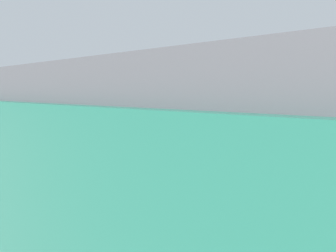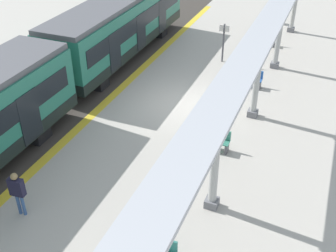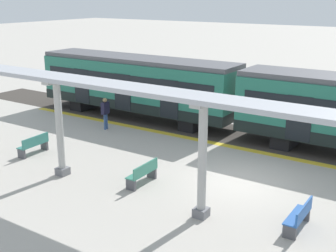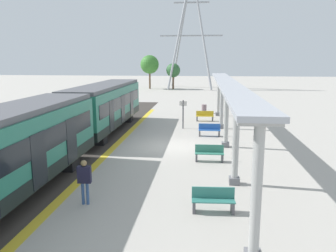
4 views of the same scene
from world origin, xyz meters
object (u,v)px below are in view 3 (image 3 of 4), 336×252
Objects in this scene: canopy_pillar_third at (202,160)px; passenger_waiting_near_edge at (105,110)px; bench_mid_platform at (143,173)px; train_near_carriage at (137,86)px; canopy_pillar_second at (60,128)px; bench_near_end at (300,216)px; bench_far_end at (34,145)px.

canopy_pillar_third reaches higher than passenger_waiting_near_edge.
canopy_pillar_third is 3.56m from bench_mid_platform.
passenger_waiting_near_edge is at bearing 2.62° from train_near_carriage.
canopy_pillar_second is 3.68m from bench_mid_platform.
passenger_waiting_near_edge is at bearing -122.20° from canopy_pillar_third.
train_near_carriage is 7.27× the size of passenger_waiting_near_edge.
train_near_carriage is at bearing -177.38° from passenger_waiting_near_edge.
train_near_carriage is 3.03m from passenger_waiting_near_edge.
bench_near_end is at bearing 68.29° from passenger_waiting_near_edge.
canopy_pillar_third is 2.25× the size of passenger_waiting_near_edge.
bench_far_end is at bearing -90.20° from bench_near_end.
canopy_pillar_second reaches higher than bench_mid_platform.
passenger_waiting_near_edge is (-4.71, -11.83, 0.62)m from bench_near_end.
train_near_carriage is at bearing -161.82° from canopy_pillar_second.
canopy_pillar_third reaches higher than bench_far_end.
bench_far_end is at bearing -96.12° from canopy_pillar_third.
train_near_carriage is 8.18× the size of bench_near_end.
canopy_pillar_second reaches higher than train_near_carriage.
canopy_pillar_second is at bearing 70.80° from bench_far_end.
canopy_pillar_third is 2.53× the size of bench_near_end.
bench_mid_platform is 7.51m from passenger_waiting_near_edge.
canopy_pillar_third is at bearing 83.88° from bench_far_end.
canopy_pillar_second is at bearing -84.19° from bench_near_end.
bench_near_end is at bearing 107.97° from canopy_pillar_third.
canopy_pillar_third is 2.52× the size of bench_mid_platform.
canopy_pillar_second is at bearing 25.40° from passenger_waiting_near_edge.
bench_far_end is (0.05, -6.00, 0.00)m from bench_mid_platform.
bench_far_end is at bearing -89.55° from bench_mid_platform.
passenger_waiting_near_edge is at bearing -128.11° from bench_mid_platform.
canopy_pillar_second is at bearing 18.18° from train_near_carriage.
train_near_carriage reaches higher than passenger_waiting_near_edge.
train_near_carriage is 3.23× the size of canopy_pillar_second.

